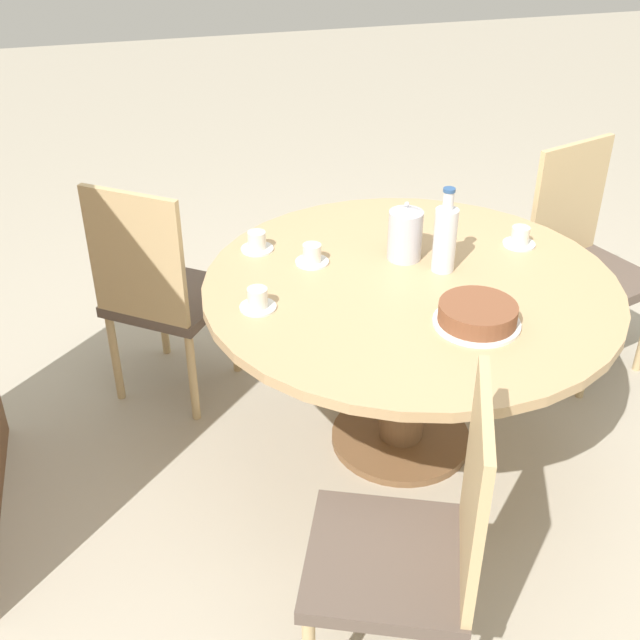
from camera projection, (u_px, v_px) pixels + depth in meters
The scene contains 12 objects.
ground_plane at pixel (400, 440), 3.13m from camera, with size 14.00×14.00×0.00m, color #B2A893.
dining_table at pixel (409, 316), 2.83m from camera, with size 1.44×1.44×0.71m.
chair_a at pixel (160, 290), 3.13m from camera, with size 0.59×0.59×0.96m.
chair_b at pixel (416, 545), 2.03m from camera, with size 0.55×0.55×0.96m.
chair_c at pixel (583, 257), 3.36m from camera, with size 0.53×0.53×0.96m.
coffee_pot at pixel (405, 233), 2.85m from camera, with size 0.12×0.12×0.22m.
water_bottle at pixel (445, 237), 2.76m from camera, with size 0.08×0.08×0.31m.
cake_main at pixel (477, 315), 2.50m from camera, with size 0.28×0.28×0.07m.
cup_a at pixel (257, 243), 2.94m from camera, with size 0.12×0.12×0.07m.
cup_b at pixel (258, 300), 2.59m from camera, with size 0.12×0.12×0.07m.
cup_c at pixel (520, 238), 2.98m from camera, with size 0.12×0.12×0.07m.
cup_d at pixel (312, 256), 2.86m from camera, with size 0.12×0.12×0.07m.
Camera 1 is at (-2.24, 0.92, 2.06)m, focal length 45.00 mm.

